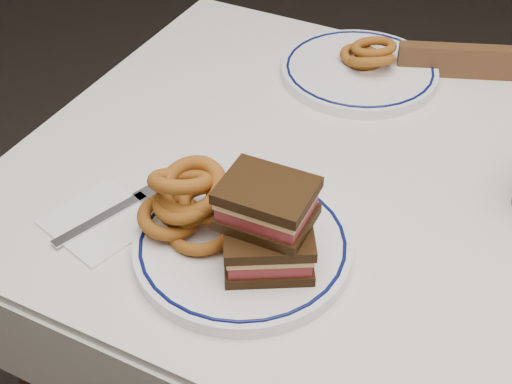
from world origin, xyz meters
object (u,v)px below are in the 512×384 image
at_px(chair_far, 460,172).
at_px(reuben_sandwich, 268,226).
at_px(main_plate, 243,246).
at_px(far_plate, 359,71).

xyz_separation_m(chair_far, reuben_sandwich, (-0.13, -0.72, 0.39)).
relative_size(chair_far, main_plate, 2.72).
relative_size(main_plate, far_plate, 1.04).
xyz_separation_m(reuben_sandwich, far_plate, (-0.06, 0.51, -0.07)).
bearing_deg(far_plate, main_plate, -87.71).
distance_m(reuben_sandwich, far_plate, 0.52).
height_order(chair_far, main_plate, chair_far).
height_order(chair_far, far_plate, chair_far).
bearing_deg(main_plate, far_plate, 92.29).
bearing_deg(chair_far, far_plate, -132.63).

